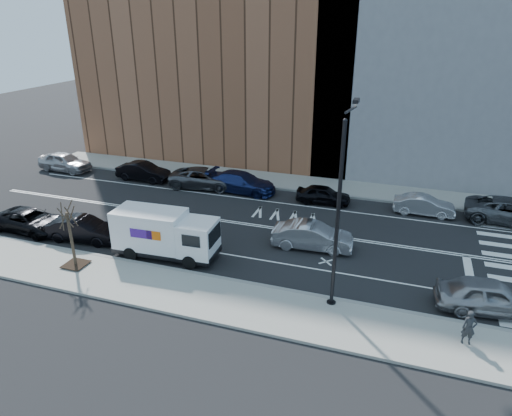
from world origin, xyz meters
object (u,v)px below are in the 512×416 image
Objects in this scene: near_parked_front at (490,296)px; pedestrian at (469,328)px; fedex_van at (165,233)px; driving_sedan at (312,236)px; far_parked_b at (143,172)px; far_parked_a at (65,162)px.

pedestrian is at bearing 152.44° from near_parked_front.
pedestrian is (15.83, -2.90, -0.52)m from fedex_van.
pedestrian is (8.03, -6.59, 0.14)m from driving_sedan.
driving_sedan reaches higher than far_parked_b.
fedex_van reaches higher than near_parked_front.
far_parked_a is 1.02× the size of near_parked_front.
pedestrian is at bearing -13.15° from fedex_van.
fedex_van is 3.95× the size of pedestrian.
near_parked_front reaches higher than driving_sedan.
driving_sedan is (16.07, -7.45, 0.03)m from far_parked_b.
far_parked_a is at bearing 150.60° from pedestrian.
fedex_van is at bearing 84.04° from near_parked_front.
fedex_van is 1.29× the size of driving_sedan.
fedex_van is at bearing 163.78° from pedestrian.
pedestrian is at bearing -133.57° from driving_sedan.
far_parked_a is 8.00m from far_parked_b.
far_parked_b is (-8.27, 11.14, -0.69)m from fedex_van.
fedex_van is 16.10m from pedestrian.
near_parked_front is 3.21m from pedestrian.
pedestrian is (32.10, -14.01, 0.09)m from far_parked_a.
far_parked_a is 1.07× the size of far_parked_b.
far_parked_a is at bearing 65.42° from near_parked_front.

